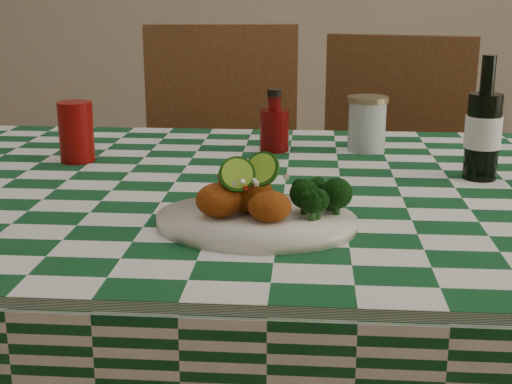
# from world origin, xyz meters

# --- Properties ---
(dining_table) EXTENTS (1.66, 1.06, 0.79)m
(dining_table) POSITION_xyz_m (0.00, 0.00, 0.39)
(dining_table) COLOR #124924
(dining_table) RESTS_ON ground
(plate) EXTENTS (0.33, 0.27, 0.02)m
(plate) POSITION_xyz_m (-0.03, -0.25, 0.80)
(plate) COLOR white
(plate) RESTS_ON dining_table
(fried_chicken_pile) EXTENTS (0.13, 0.10, 0.09)m
(fried_chicken_pile) POSITION_xyz_m (-0.04, -0.25, 0.85)
(fried_chicken_pile) COLOR #A1410F
(fried_chicken_pile) RESTS_ON plate
(broccoli_side) EXTENTS (0.07, 0.07, 0.05)m
(broccoli_side) POSITION_xyz_m (0.06, -0.23, 0.83)
(broccoli_side) COLOR black
(broccoli_side) RESTS_ON plate
(red_tumbler) EXTENTS (0.09, 0.09, 0.12)m
(red_tumbler) POSITION_xyz_m (-0.44, 0.15, 0.85)
(red_tumbler) COLOR maroon
(red_tumbler) RESTS_ON dining_table
(ketchup_bottle) EXTENTS (0.09, 0.09, 0.14)m
(ketchup_bottle) POSITION_xyz_m (-0.04, 0.28, 0.85)
(ketchup_bottle) COLOR #5C0504
(ketchup_bottle) RESTS_ON dining_table
(mason_jar) EXTENTS (0.11, 0.11, 0.12)m
(mason_jar) POSITION_xyz_m (0.17, 0.30, 0.85)
(mason_jar) COLOR #B2BCBA
(mason_jar) RESTS_ON dining_table
(beer_bottle) EXTENTS (0.09, 0.09, 0.23)m
(beer_bottle) POSITION_xyz_m (0.37, 0.07, 0.90)
(beer_bottle) COLOR black
(beer_bottle) RESTS_ON dining_table
(wooden_chair_left) EXTENTS (0.50, 0.52, 1.03)m
(wooden_chair_left) POSITION_xyz_m (-0.22, 0.72, 0.51)
(wooden_chair_left) COLOR #472814
(wooden_chair_left) RESTS_ON ground
(wooden_chair_right) EXTENTS (0.56, 0.57, 1.00)m
(wooden_chair_right) POSITION_xyz_m (0.27, 0.76, 0.50)
(wooden_chair_right) COLOR #472814
(wooden_chair_right) RESTS_ON ground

